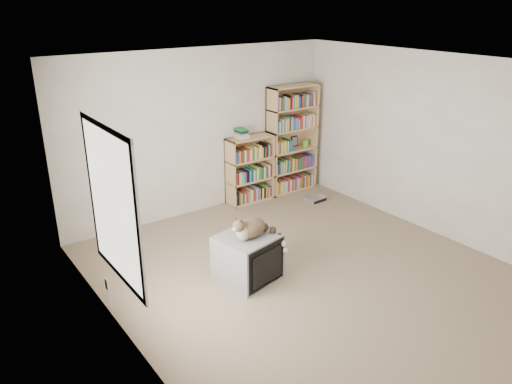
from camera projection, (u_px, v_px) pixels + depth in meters
floor at (307, 274)px, 6.11m from camera, size 4.50×5.00×0.01m
wall_back at (201, 132)px, 7.54m from camera, size 4.50×0.02×2.50m
wall_left at (121, 228)px, 4.43m from camera, size 0.02×5.00×2.50m
wall_right at (434, 146)px, 6.87m from camera, size 0.02×5.00×2.50m
ceiling at (316, 65)px, 5.19m from camera, size 4.50×5.00×0.02m
window at (113, 205)px, 4.53m from camera, size 0.02×1.22×1.52m
crt_tv at (247, 257)px, 5.90m from camera, size 0.77×0.72×0.57m
cat at (255, 230)px, 5.75m from camera, size 0.66×0.44×0.50m
bookcase_tall at (291, 142)px, 8.48m from camera, size 0.91×0.30×1.82m
bookcase_short at (249, 172)px, 8.13m from camera, size 0.79×0.30×1.09m
book_stack at (242, 133)px, 7.84m from camera, size 0.18×0.23×0.15m
green_mug at (305, 143)px, 8.65m from camera, size 0.09×0.09×0.11m
framed_print at (294, 141)px, 8.62m from camera, size 0.14×0.05×0.18m
dvd_player at (316, 199)px, 8.27m from camera, size 0.35×0.26×0.08m
wall_outlet at (107, 284)px, 5.29m from camera, size 0.01×0.08×0.13m
floor_cables at (252, 234)px, 7.11m from camera, size 1.20×0.70×0.01m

